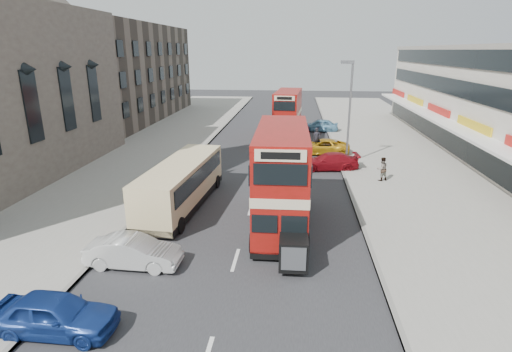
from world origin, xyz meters
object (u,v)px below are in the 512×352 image
at_px(street_lamp, 349,105).
at_px(car_right_a, 329,162).
at_px(coach, 182,183).
at_px(car_right_c, 319,125).
at_px(car_left_front, 133,252).
at_px(bus_main, 282,178).
at_px(car_right_b, 322,147).
at_px(bus_second, 288,114).
at_px(pedestrian_near, 382,169).
at_px(car_left_near, 55,314).
at_px(cyclist, 317,144).

relative_size(street_lamp, car_right_a, 1.80).
relative_size(coach, car_right_c, 2.27).
bearing_deg(car_right_c, car_left_front, -10.40).
xyz_separation_m(bus_main, coach, (-5.92, 2.33, -1.19)).
relative_size(coach, car_right_b, 1.99).
height_order(coach, car_right_c, coach).
height_order(bus_main, car_right_c, bus_main).
relative_size(bus_second, pedestrian_near, 5.16).
height_order(car_left_near, car_right_c, car_right_c).
xyz_separation_m(bus_second, pedestrian_near, (6.91, -14.20, -1.49)).
height_order(bus_main, bus_second, bus_main).
bearing_deg(car_left_near, car_right_c, -15.52).
bearing_deg(car_left_near, coach, -4.51).
bearing_deg(cyclist, car_right_a, -89.76).
bearing_deg(car_left_near, street_lamp, -27.91).
height_order(car_left_near, car_left_front, car_left_near).
bearing_deg(bus_second, car_right_a, 111.13).
bearing_deg(car_right_a, car_left_near, -33.22).
bearing_deg(coach, car_left_near, -91.29).
bearing_deg(bus_second, cyclist, 119.86).
height_order(car_right_b, cyclist, cyclist).
relative_size(bus_second, coach, 0.92).
bearing_deg(street_lamp, car_left_near, -118.72).
bearing_deg(car_right_b, car_left_front, -22.50).
distance_m(bus_second, pedestrian_near, 15.86).
bearing_deg(coach, pedestrian_near, 28.32).
relative_size(street_lamp, bus_second, 0.93).
xyz_separation_m(car_right_b, car_right_c, (0.27, 10.38, 0.05)).
bearing_deg(car_right_c, bus_main, -0.61).
height_order(street_lamp, car_right_b, street_lamp).
height_order(street_lamp, car_right_c, street_lamp).
xyz_separation_m(bus_main, car_left_near, (-6.98, -8.99, -1.97)).
relative_size(bus_second, cyclist, 3.93).
xyz_separation_m(coach, car_right_b, (8.95, 13.38, -0.80)).
distance_m(car_right_c, pedestrian_near, 18.38).
xyz_separation_m(coach, car_right_a, (9.18, 8.49, -0.81)).
distance_m(car_left_front, car_right_c, 32.15).
distance_m(car_left_front, car_right_a, 18.09).
distance_m(bus_main, pedestrian_near, 10.57).
height_order(bus_second, coach, bus_second).
xyz_separation_m(bus_main, bus_second, (-0.22, 22.21, -0.17)).
bearing_deg(street_lamp, car_right_c, 95.65).
relative_size(street_lamp, pedestrian_near, 4.81).
bearing_deg(car_right_c, bus_second, -35.72).
distance_m(coach, cyclist, 16.48).
bearing_deg(cyclist, coach, -127.88).
distance_m(car_right_b, pedestrian_near, 8.52).
bearing_deg(pedestrian_near, car_right_b, -88.34).
distance_m(street_lamp, car_right_b, 5.62).
relative_size(bus_main, coach, 0.97).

